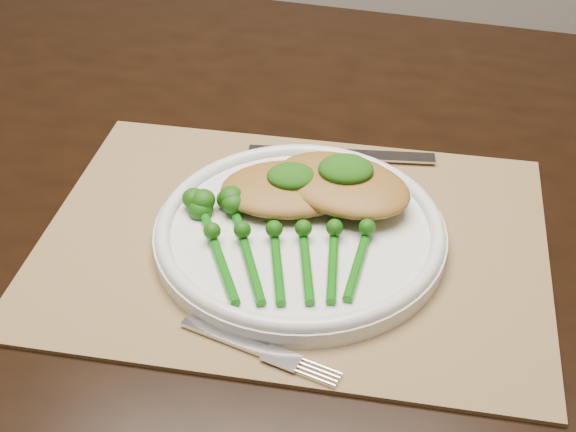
# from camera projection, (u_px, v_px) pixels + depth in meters

# --- Properties ---
(dining_table) EXTENTS (1.73, 1.15, 0.75)m
(dining_table) POSITION_uv_depth(u_px,v_px,m) (254.00, 380.00, 1.14)
(dining_table) COLOR black
(dining_table) RESTS_ON ground
(placemat) EXTENTS (0.53, 0.40, 0.00)m
(placemat) POSITION_uv_depth(u_px,v_px,m) (293.00, 241.00, 0.80)
(placemat) COLOR olive
(placemat) RESTS_ON dining_table
(dinner_plate) EXTENTS (0.29, 0.29, 0.03)m
(dinner_plate) POSITION_uv_depth(u_px,v_px,m) (300.00, 231.00, 0.79)
(dinner_plate) COLOR white
(dinner_plate) RESTS_ON placemat
(knife) EXTENTS (0.21, 0.02, 0.01)m
(knife) POSITION_uv_depth(u_px,v_px,m) (323.00, 154.00, 0.91)
(knife) COLOR silver
(knife) RESTS_ON placemat
(fork) EXTENTS (0.15, 0.07, 0.00)m
(fork) POSITION_uv_depth(u_px,v_px,m) (269.00, 353.00, 0.68)
(fork) COLOR silver
(fork) RESTS_ON placemat
(chicken_fillet_left) EXTENTS (0.15, 0.11, 0.03)m
(chicken_fillet_left) POSITION_uv_depth(u_px,v_px,m) (288.00, 189.00, 0.82)
(chicken_fillet_left) COLOR olive
(chicken_fillet_left) RESTS_ON dinner_plate
(chicken_fillet_right) EXTENTS (0.17, 0.15, 0.03)m
(chicken_fillet_right) POSITION_uv_depth(u_px,v_px,m) (342.00, 184.00, 0.81)
(chicken_fillet_right) COLOR olive
(chicken_fillet_right) RESTS_ON dinner_plate
(pesto_dollop_left) EXTENTS (0.05, 0.04, 0.02)m
(pesto_dollop_left) POSITION_uv_depth(u_px,v_px,m) (291.00, 176.00, 0.81)
(pesto_dollop_left) COLOR #113E08
(pesto_dollop_left) RESTS_ON chicken_fillet_left
(pesto_dollop_right) EXTENTS (0.06, 0.05, 0.02)m
(pesto_dollop_right) POSITION_uv_depth(u_px,v_px,m) (346.00, 169.00, 0.80)
(pesto_dollop_right) COLOR #113E08
(pesto_dollop_right) RESTS_ON chicken_fillet_right
(broccolini_bundle) EXTENTS (0.18, 0.20, 0.04)m
(broccolini_bundle) POSITION_uv_depth(u_px,v_px,m) (290.00, 251.00, 0.75)
(broccolini_bundle) COLOR #0E5C0C
(broccolini_bundle) RESTS_ON dinner_plate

